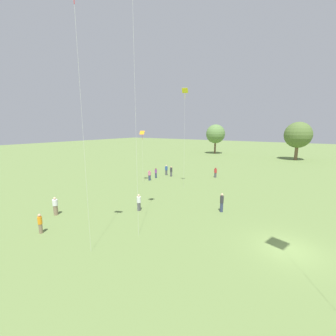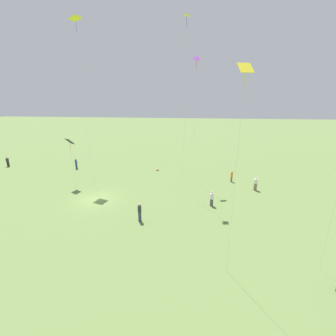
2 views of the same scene
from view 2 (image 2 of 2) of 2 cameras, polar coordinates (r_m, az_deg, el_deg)
name	(u,v)px [view 2 (image 2 of 2)]	position (r m, az deg, el deg)	size (l,w,h in m)	color
ground_plane	(97,199)	(28.08, -17.67, -7.57)	(240.00, 240.00, 0.00)	olive
person_0	(76,164)	(40.99, -22.29, 0.98)	(0.53, 0.53, 1.73)	#333D5B
person_1	(212,199)	(25.37, 11.05, -7.70)	(0.44, 0.44, 1.68)	#4C4C51
person_6	(140,212)	(22.09, -7.22, -11.08)	(0.48, 0.48, 1.88)	#333D5B
person_8	(256,184)	(31.14, 21.36, -3.79)	(0.66, 0.66, 1.76)	#847056
person_9	(8,162)	(48.23, -35.60, 1.27)	(0.64, 0.64, 1.71)	#232328
person_10	(232,176)	(33.19, 15.86, -2.06)	(0.43, 0.43, 1.61)	#847056
kite_2	(70,142)	(32.03, -23.66, 5.99)	(1.37, 1.28, 6.46)	black
kite_3	(186,39)	(27.78, 4.64, 29.91)	(0.65, 0.67, 19.80)	yellow
kite_4	(244,83)	(13.28, 18.77, 19.75)	(0.90, 0.77, 13.16)	yellow
kite_5	(76,25)	(35.34, -22.33, 30.55)	(1.52, 1.55, 21.16)	yellow
kite_6	(196,68)	(30.83, 7.20, 23.82)	(0.94, 0.86, 16.37)	purple
picnic_bag_0	(157,170)	(37.16, -2.69, -0.50)	(0.44, 0.32, 0.23)	#A58459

